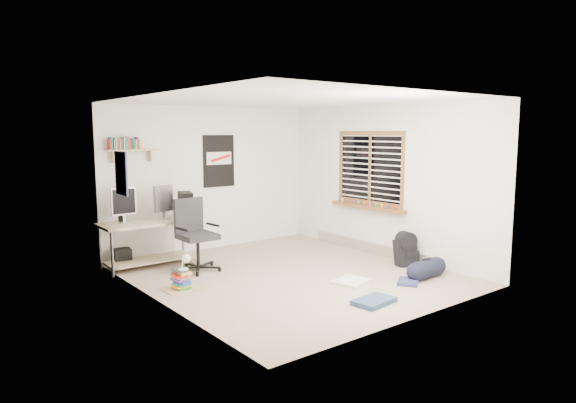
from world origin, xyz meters
TOP-DOWN VIEW (x-y plane):
  - floor at (0.00, 0.00)m, footprint 4.00×4.50m
  - ceiling at (0.00, 0.00)m, footprint 4.00×4.50m
  - back_wall at (0.00, 2.25)m, footprint 4.00×0.01m
  - left_wall at (-2.00, 0.00)m, footprint 0.01×4.50m
  - right_wall at (2.00, 0.00)m, footprint 0.01×4.50m
  - desk at (-1.39, 1.72)m, footprint 1.58×0.92m
  - monitor_left at (-1.75, 1.80)m, footprint 0.39×0.12m
  - monitor_right at (-1.13, 1.76)m, footprint 0.39×0.22m
  - pc_tower at (-0.79, 1.70)m, footprint 0.32×0.45m
  - keyboard at (-1.42, 1.55)m, footprint 0.41×0.18m
  - speaker_left at (-1.75, 1.89)m, footprint 0.10×0.10m
  - speaker_right at (-0.75, 1.68)m, footprint 0.11×0.11m
  - office_chair at (-0.94, 1.03)m, footprint 0.77×0.77m
  - wall_shelf at (-1.45, 2.14)m, footprint 0.80×0.22m
  - poster_back_wall at (0.15, 2.23)m, footprint 0.62×0.03m
  - poster_left_wall at (-1.99, 1.20)m, footprint 0.02×0.42m
  - window at (1.95, 0.30)m, footprint 0.10×1.50m
  - baseboard_heater at (1.96, 0.30)m, footprint 0.08×2.50m
  - backpack at (1.75, -0.69)m, footprint 0.38×0.34m
  - duffel_bag at (1.43, -1.32)m, footprint 0.28×0.28m
  - tshirt at (0.41, -0.85)m, footprint 0.56×0.51m
  - jeans_a at (0.02, -1.62)m, footprint 0.56×0.39m
  - jeans_b at (1.01, -1.34)m, footprint 0.44×0.42m
  - book_stack at (-1.56, 0.32)m, footprint 0.42×0.36m
  - desk_lamp at (-1.54, 0.30)m, footprint 0.13×0.22m
  - subwoofer at (-1.75, 1.95)m, footprint 0.29×0.29m

SIDE VIEW (x-z plane):
  - floor at x=0.00m, z-range -0.01..0.00m
  - tshirt at x=0.41m, z-range 0.00..0.04m
  - jeans_b at x=1.01m, z-range 0.00..0.05m
  - jeans_a at x=0.02m, z-range 0.00..0.06m
  - baseboard_heater at x=1.96m, z-range 0.00..0.18m
  - duffel_bag at x=1.43m, z-range -0.12..0.40m
  - subwoofer at x=-1.75m, z-range 0.00..0.28m
  - book_stack at x=-1.56m, z-range 0.01..0.29m
  - backpack at x=1.75m, z-range -0.01..0.41m
  - desk at x=-1.39m, z-range 0.03..0.70m
  - desk_lamp at x=-1.54m, z-range 0.27..0.49m
  - office_chair at x=-0.94m, z-range -0.05..1.03m
  - keyboard at x=-1.42m, z-range 0.68..0.70m
  - speaker_left at x=-1.75m, z-range 0.68..0.85m
  - speaker_right at x=-0.75m, z-range 0.68..0.88m
  - monitor_right at x=-1.13m, z-range 0.68..1.09m
  - monitor_left at x=-1.75m, z-range 0.68..1.10m
  - pc_tower at x=-0.79m, z-range 0.68..1.11m
  - back_wall at x=0.00m, z-range 0.00..2.50m
  - left_wall at x=-2.00m, z-range 0.00..2.50m
  - right_wall at x=2.00m, z-range 0.00..2.50m
  - window at x=1.95m, z-range 0.82..2.08m
  - poster_left_wall at x=-1.99m, z-range 1.20..1.80m
  - poster_back_wall at x=0.15m, z-range 1.09..2.01m
  - wall_shelf at x=-1.45m, z-range 1.66..1.90m
  - ceiling at x=0.00m, z-range 2.50..2.51m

